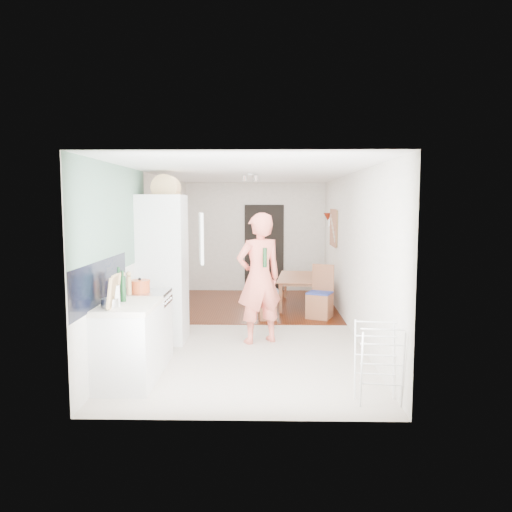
{
  "coord_description": "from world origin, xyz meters",
  "views": [
    {
      "loc": [
        0.24,
        -7.98,
        2.02
      ],
      "look_at": [
        0.08,
        0.2,
        1.16
      ],
      "focal_mm": 35.0,
      "sensor_mm": 36.0,
      "label": 1
    }
  ],
  "objects_px": {
    "dining_table": "(304,293)",
    "drying_rack": "(378,364)",
    "person": "(259,267)",
    "stool": "(267,309)",
    "dining_chair": "(320,292)"
  },
  "relations": [
    {
      "from": "dining_table",
      "to": "dining_chair",
      "type": "bearing_deg",
      "value": -164.56
    },
    {
      "from": "person",
      "to": "dining_chair",
      "type": "relative_size",
      "value": 2.36
    },
    {
      "from": "person",
      "to": "drying_rack",
      "type": "xyz_separation_m",
      "value": [
        1.24,
        -2.22,
        -0.71
      ]
    },
    {
      "from": "stool",
      "to": "drying_rack",
      "type": "height_order",
      "value": "drying_rack"
    },
    {
      "from": "person",
      "to": "drying_rack",
      "type": "height_order",
      "value": "person"
    },
    {
      "from": "dining_table",
      "to": "drying_rack",
      "type": "xyz_separation_m",
      "value": [
        0.38,
        -4.85,
        0.16
      ]
    },
    {
      "from": "dining_chair",
      "to": "person",
      "type": "bearing_deg",
      "value": -101.48
    },
    {
      "from": "dining_table",
      "to": "stool",
      "type": "bearing_deg",
      "value": 154.73
    },
    {
      "from": "person",
      "to": "stool",
      "type": "xyz_separation_m",
      "value": [
        0.13,
        1.4,
        -0.92
      ]
    },
    {
      "from": "dining_chair",
      "to": "drying_rack",
      "type": "bearing_deg",
      "value": -64.29
    },
    {
      "from": "person",
      "to": "stool",
      "type": "distance_m",
      "value": 1.68
    },
    {
      "from": "dining_table",
      "to": "dining_chair",
      "type": "height_order",
      "value": "dining_chair"
    },
    {
      "from": "person",
      "to": "drying_rack",
      "type": "distance_m",
      "value": 2.64
    },
    {
      "from": "dining_table",
      "to": "stool",
      "type": "xyz_separation_m",
      "value": [
        -0.73,
        -1.23,
        -0.06
      ]
    },
    {
      "from": "dining_table",
      "to": "drying_rack",
      "type": "height_order",
      "value": "drying_rack"
    }
  ]
}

